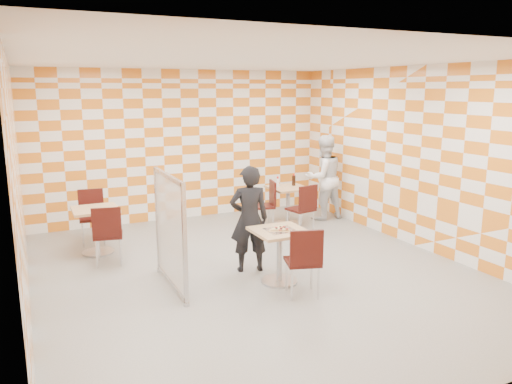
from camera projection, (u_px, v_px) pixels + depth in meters
room_shell at (240, 165)px, 7.44m from camera, size 7.00×7.00×7.00m
main_table at (280, 247)px, 6.79m from camera, size 0.70×0.70×0.75m
second_table at (288, 199)px, 9.74m from camera, size 0.70×0.70×0.75m
empty_table at (96, 223)px, 8.01m from camera, size 0.70×0.70×0.75m
chair_main_front at (304, 257)px, 6.27m from camera, size 0.53×0.53×0.92m
chair_second_front at (304, 205)px, 9.06m from camera, size 0.49×0.50×0.92m
chair_second_side at (267, 201)px, 9.40m from camera, size 0.52×0.51×0.92m
chair_empty_near at (107, 231)px, 7.43m from camera, size 0.50×0.50×0.92m
chair_empty_far at (92, 212)px, 8.59m from camera, size 0.46×0.47×0.92m
partition at (170, 231)px, 6.55m from camera, size 0.08×1.38×1.55m
man_dark at (249, 219)px, 7.19m from camera, size 0.64×0.50×1.56m
man_white at (323, 177)px, 10.10m from camera, size 0.86×0.68×1.72m
pizza_on_foil at (280, 229)px, 6.72m from camera, size 0.40×0.40×0.04m
sport_bottle at (278, 182)px, 9.71m from camera, size 0.06×0.06×0.20m
soda_bottle at (294, 180)px, 9.81m from camera, size 0.07×0.07×0.23m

